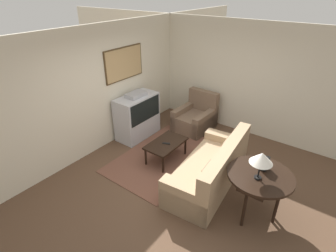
{
  "coord_description": "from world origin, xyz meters",
  "views": [
    {
      "loc": [
        -3.31,
        -2.23,
        3.38
      ],
      "look_at": [
        0.55,
        0.64,
        0.75
      ],
      "focal_mm": 28.0,
      "sensor_mm": 36.0,
      "label": 1
    }
  ],
  "objects_px": {
    "tv": "(137,116)",
    "console_table": "(260,178)",
    "mantel_clock": "(265,163)",
    "couch": "(211,170)",
    "table_lamp": "(262,158)",
    "armchair": "(195,118)",
    "coffee_table": "(166,144)"
  },
  "relations": [
    {
      "from": "couch",
      "to": "mantel_clock",
      "type": "xyz_separation_m",
      "value": [
        -0.05,
        -0.92,
        0.59
      ]
    },
    {
      "from": "tv",
      "to": "coffee_table",
      "type": "height_order",
      "value": "tv"
    },
    {
      "from": "couch",
      "to": "coffee_table",
      "type": "xyz_separation_m",
      "value": [
        0.13,
        1.14,
        0.06
      ]
    },
    {
      "from": "mantel_clock",
      "to": "console_table",
      "type": "bearing_deg",
      "value": -175.66
    },
    {
      "from": "console_table",
      "to": "table_lamp",
      "type": "distance_m",
      "value": 0.45
    },
    {
      "from": "console_table",
      "to": "mantel_clock",
      "type": "xyz_separation_m",
      "value": [
        0.16,
        0.01,
        0.18
      ]
    },
    {
      "from": "mantel_clock",
      "to": "couch",
      "type": "bearing_deg",
      "value": 86.89
    },
    {
      "from": "tv",
      "to": "coffee_table",
      "type": "xyz_separation_m",
      "value": [
        -0.42,
        -1.19,
        -0.15
      ]
    },
    {
      "from": "console_table",
      "to": "mantel_clock",
      "type": "height_order",
      "value": "mantel_clock"
    },
    {
      "from": "tv",
      "to": "armchair",
      "type": "xyz_separation_m",
      "value": [
        1.17,
        -0.95,
        -0.25
      ]
    },
    {
      "from": "tv",
      "to": "couch",
      "type": "distance_m",
      "value": 2.4
    },
    {
      "from": "tv",
      "to": "mantel_clock",
      "type": "bearing_deg",
      "value": -100.35
    },
    {
      "from": "armchair",
      "to": "console_table",
      "type": "xyz_separation_m",
      "value": [
        -1.92,
        -2.31,
        0.45
      ]
    },
    {
      "from": "coffee_table",
      "to": "mantel_clock",
      "type": "xyz_separation_m",
      "value": [
        -0.18,
        -2.06,
        0.53
      ]
    },
    {
      "from": "table_lamp",
      "to": "mantel_clock",
      "type": "height_order",
      "value": "table_lamp"
    },
    {
      "from": "armchair",
      "to": "couch",
      "type": "bearing_deg",
      "value": -49.08
    },
    {
      "from": "coffee_table",
      "to": "console_table",
      "type": "height_order",
      "value": "console_table"
    },
    {
      "from": "couch",
      "to": "coffee_table",
      "type": "relative_size",
      "value": 2.33
    },
    {
      "from": "couch",
      "to": "table_lamp",
      "type": "height_order",
      "value": "table_lamp"
    },
    {
      "from": "console_table",
      "to": "table_lamp",
      "type": "relative_size",
      "value": 2.23
    },
    {
      "from": "coffee_table",
      "to": "console_table",
      "type": "bearing_deg",
      "value": -99.37
    },
    {
      "from": "table_lamp",
      "to": "mantel_clock",
      "type": "relative_size",
      "value": 2.26
    },
    {
      "from": "couch",
      "to": "console_table",
      "type": "xyz_separation_m",
      "value": [
        -0.21,
        -0.94,
        0.42
      ]
    },
    {
      "from": "tv",
      "to": "mantel_clock",
      "type": "relative_size",
      "value": 5.68
    },
    {
      "from": "couch",
      "to": "mantel_clock",
      "type": "relative_size",
      "value": 10.61
    },
    {
      "from": "tv",
      "to": "couch",
      "type": "relative_size",
      "value": 0.54
    },
    {
      "from": "armchair",
      "to": "coffee_table",
      "type": "bearing_deg",
      "value": -79.5
    },
    {
      "from": "tv",
      "to": "console_table",
      "type": "relative_size",
      "value": 1.13
    },
    {
      "from": "coffee_table",
      "to": "couch",
      "type": "bearing_deg",
      "value": -96.39
    },
    {
      "from": "table_lamp",
      "to": "console_table",
      "type": "bearing_deg",
      "value": -6.64
    },
    {
      "from": "armchair",
      "to": "coffee_table",
      "type": "relative_size",
      "value": 1.11
    },
    {
      "from": "armchair",
      "to": "console_table",
      "type": "distance_m",
      "value": 3.04
    }
  ]
}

